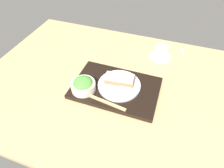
{
  "coord_description": "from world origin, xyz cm",
  "views": [
    {
      "loc": [
        22.77,
        -65.71,
        70.53
      ],
      "look_at": [
        1.54,
        -5.25,
        5.0
      ],
      "focal_mm": 30.49,
      "sensor_mm": 36.0,
      "label": 1
    }
  ],
  "objects_px": {
    "sandwich_far": "(126,81)",
    "salad_bowl": "(83,85)",
    "chopsticks_pair": "(105,102)",
    "sandwich_near": "(113,79)",
    "coffee_cup": "(161,53)",
    "teaspoon": "(182,50)",
    "sandwich_plate": "(119,85)"
  },
  "relations": [
    {
      "from": "salad_bowl",
      "to": "coffee_cup",
      "type": "bearing_deg",
      "value": 53.13
    },
    {
      "from": "chopsticks_pair",
      "to": "sandwich_far",
      "type": "bearing_deg",
      "value": 64.65
    },
    {
      "from": "sandwich_plate",
      "to": "teaspoon",
      "type": "xyz_separation_m",
      "value": [
        0.27,
        0.45,
        -0.02
      ]
    },
    {
      "from": "salad_bowl",
      "to": "chopsticks_pair",
      "type": "xyz_separation_m",
      "value": [
        0.13,
        -0.04,
        -0.03
      ]
    },
    {
      "from": "sandwich_plate",
      "to": "chopsticks_pair",
      "type": "distance_m",
      "value": 0.12
    },
    {
      "from": "chopsticks_pair",
      "to": "sandwich_plate",
      "type": "bearing_deg",
      "value": 76.64
    },
    {
      "from": "sandwich_plate",
      "to": "sandwich_far",
      "type": "relative_size",
      "value": 2.5
    },
    {
      "from": "sandwich_far",
      "to": "sandwich_plate",
      "type": "bearing_deg",
      "value": -173.33
    },
    {
      "from": "salad_bowl",
      "to": "teaspoon",
      "type": "relative_size",
      "value": 1.37
    },
    {
      "from": "salad_bowl",
      "to": "coffee_cup",
      "type": "relative_size",
      "value": 0.91
    },
    {
      "from": "chopsticks_pair",
      "to": "coffee_cup",
      "type": "bearing_deg",
      "value": 68.38
    },
    {
      "from": "sandwich_far",
      "to": "chopsticks_pair",
      "type": "height_order",
      "value": "sandwich_far"
    },
    {
      "from": "coffee_cup",
      "to": "teaspoon",
      "type": "relative_size",
      "value": 1.51
    },
    {
      "from": "chopsticks_pair",
      "to": "teaspoon",
      "type": "distance_m",
      "value": 0.64
    },
    {
      "from": "sandwich_far",
      "to": "teaspoon",
      "type": "xyz_separation_m",
      "value": [
        0.24,
        0.44,
        -0.06
      ]
    },
    {
      "from": "sandwich_far",
      "to": "salad_bowl",
      "type": "relative_size",
      "value": 0.72
    },
    {
      "from": "sandwich_far",
      "to": "teaspoon",
      "type": "height_order",
      "value": "sandwich_far"
    },
    {
      "from": "sandwich_near",
      "to": "sandwich_plate",
      "type": "bearing_deg",
      "value": 6.67
    },
    {
      "from": "salad_bowl",
      "to": "sandwich_far",
      "type": "bearing_deg",
      "value": 23.6
    },
    {
      "from": "sandwich_far",
      "to": "salad_bowl",
      "type": "bearing_deg",
      "value": -156.4
    },
    {
      "from": "teaspoon",
      "to": "coffee_cup",
      "type": "bearing_deg",
      "value": -137.03
    },
    {
      "from": "sandwich_near",
      "to": "sandwich_far",
      "type": "height_order",
      "value": "sandwich_far"
    },
    {
      "from": "sandwich_far",
      "to": "sandwich_near",
      "type": "bearing_deg",
      "value": -173.33
    },
    {
      "from": "sandwich_plate",
      "to": "salad_bowl",
      "type": "xyz_separation_m",
      "value": [
        -0.16,
        -0.08,
        0.02
      ]
    },
    {
      "from": "coffee_cup",
      "to": "teaspoon",
      "type": "height_order",
      "value": "coffee_cup"
    },
    {
      "from": "coffee_cup",
      "to": "sandwich_plate",
      "type": "bearing_deg",
      "value": -114.41
    },
    {
      "from": "salad_bowl",
      "to": "chopsticks_pair",
      "type": "bearing_deg",
      "value": -18.06
    },
    {
      "from": "sandwich_near",
      "to": "coffee_cup",
      "type": "relative_size",
      "value": 0.63
    },
    {
      "from": "sandwich_plate",
      "to": "coffee_cup",
      "type": "xyz_separation_m",
      "value": [
        0.15,
        0.33,
        0.0
      ]
    },
    {
      "from": "sandwich_plate",
      "to": "salad_bowl",
      "type": "height_order",
      "value": "salad_bowl"
    },
    {
      "from": "salad_bowl",
      "to": "chopsticks_pair",
      "type": "distance_m",
      "value": 0.14
    },
    {
      "from": "chopsticks_pair",
      "to": "teaspoon",
      "type": "bearing_deg",
      "value": 61.93
    }
  ]
}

